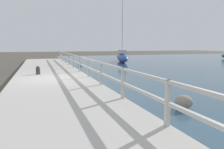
% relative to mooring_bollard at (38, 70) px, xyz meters
% --- Properties ---
extents(ground_plane, '(120.00, 120.00, 0.00)m').
position_rel_mooring_bollard_xyz_m(ground_plane, '(0.73, -1.94, -0.52)').
color(ground_plane, '#4C473D').
extents(dock_walkway, '(4.18, 36.00, 0.27)m').
position_rel_mooring_bollard_xyz_m(dock_walkway, '(0.73, -1.94, -0.39)').
color(dock_walkway, beige).
rests_on(dock_walkway, ground).
extents(railing, '(0.10, 32.50, 1.03)m').
position_rel_mooring_bollard_xyz_m(railing, '(2.71, -1.94, 0.45)').
color(railing, beige).
rests_on(railing, dock_walkway).
extents(boulder_mid_strip, '(0.59, 0.53, 0.45)m').
position_rel_mooring_bollard_xyz_m(boulder_mid_strip, '(4.46, -8.30, -0.30)').
color(boulder_mid_strip, gray).
rests_on(boulder_mid_strip, ground).
extents(boulder_far_strip, '(0.50, 0.45, 0.38)m').
position_rel_mooring_bollard_xyz_m(boulder_far_strip, '(4.08, 8.09, -0.33)').
color(boulder_far_strip, gray).
rests_on(boulder_far_strip, ground).
extents(mooring_bollard, '(0.26, 0.26, 0.51)m').
position_rel_mooring_bollard_xyz_m(mooring_bollard, '(0.00, 0.00, 0.00)').
color(mooring_bollard, '#333338').
rests_on(mooring_bollard, dock_walkway).
extents(sailboat_blue, '(2.22, 6.05, 7.49)m').
position_rel_mooring_bollard_xyz_m(sailboat_blue, '(9.70, 10.65, 0.11)').
color(sailboat_blue, '#2D4C9E').
rests_on(sailboat_blue, water_surface).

